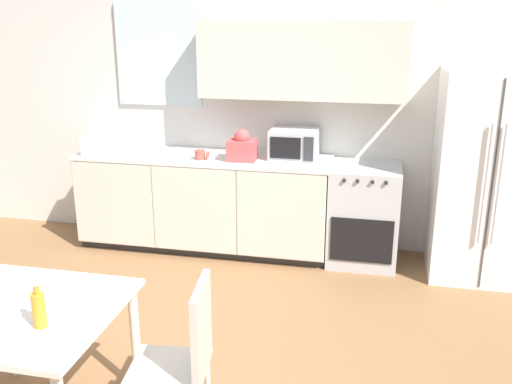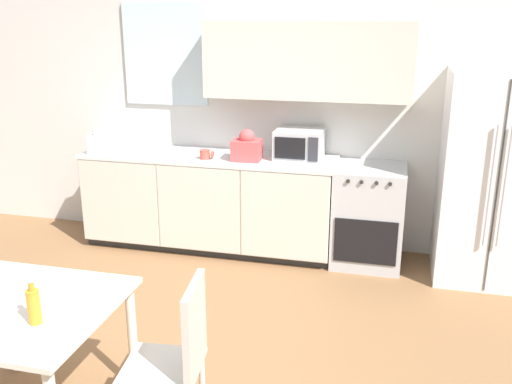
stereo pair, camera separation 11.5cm
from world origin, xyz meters
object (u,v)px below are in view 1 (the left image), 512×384
at_px(coffee_mug, 201,155).
at_px(dining_table, 26,327).
at_px(drink_bottle, 39,308).
at_px(dining_chair_side, 186,354).
at_px(oven_range, 364,214).
at_px(refrigerator, 484,176).
at_px(microwave, 294,144).

xyz_separation_m(coffee_mug, dining_table, (-0.18, -2.51, -0.34)).
bearing_deg(drink_bottle, coffee_mug, 90.18).
bearing_deg(dining_chair_side, coffee_mug, 9.00).
height_order(oven_range, coffee_mug, coffee_mug).
xyz_separation_m(refrigerator, dining_table, (-2.64, -2.61, -0.26)).
bearing_deg(oven_range, drink_bottle, -117.91).
relative_size(microwave, dining_table, 0.45).
bearing_deg(oven_range, microwave, 172.33).
distance_m(dining_chair_side, drink_bottle, 0.76).
bearing_deg(dining_table, refrigerator, 44.61).
distance_m(microwave, coffee_mug, 0.86).
height_order(dining_table, drink_bottle, drink_bottle).
bearing_deg(refrigerator, dining_table, -135.39).
height_order(refrigerator, drink_bottle, refrigerator).
distance_m(refrigerator, dining_table, 3.72).
distance_m(oven_range, refrigerator, 1.07).
bearing_deg(oven_range, dining_chair_side, -107.33).
bearing_deg(drink_bottle, microwave, 74.18).
xyz_separation_m(coffee_mug, drink_bottle, (0.01, -2.64, -0.14)).
xyz_separation_m(microwave, dining_chair_side, (-0.15, -2.68, -0.52)).
bearing_deg(refrigerator, drink_bottle, -131.89).
xyz_separation_m(oven_range, coffee_mug, (-1.49, -0.15, 0.52)).
height_order(refrigerator, dining_chair_side, refrigerator).
relative_size(refrigerator, dining_chair_side, 1.90).
relative_size(oven_range, refrigerator, 0.51).
xyz_separation_m(refrigerator, dining_chair_side, (-1.79, -2.54, -0.35)).
distance_m(coffee_mug, dining_table, 2.54).
relative_size(oven_range, dining_table, 0.94).
relative_size(microwave, dining_chair_side, 0.46).
height_order(coffee_mug, drink_bottle, coffee_mug).
bearing_deg(dining_chair_side, dining_table, 88.03).
bearing_deg(coffee_mug, dining_chair_side, -74.44).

